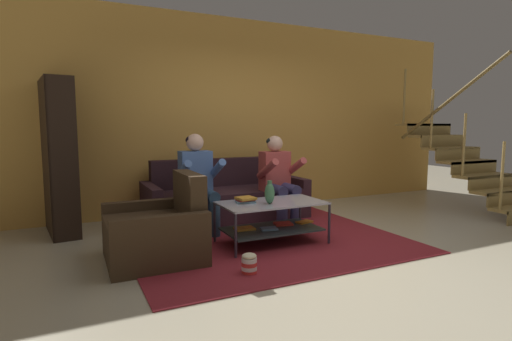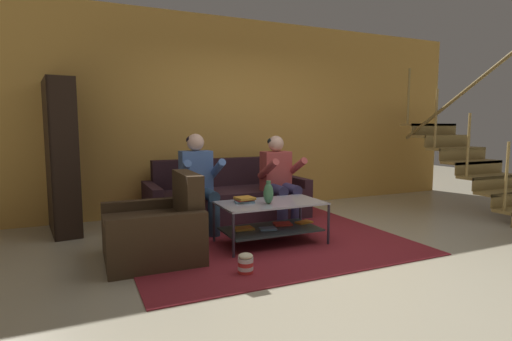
{
  "view_description": "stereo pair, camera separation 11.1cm",
  "coord_description": "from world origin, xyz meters",
  "px_view_note": "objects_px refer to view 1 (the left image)",
  "views": [
    {
      "loc": [
        -2.39,
        -3.3,
        1.29
      ],
      "look_at": [
        -0.34,
        0.96,
        0.76
      ],
      "focal_mm": 28.0,
      "sensor_mm": 36.0,
      "label": 1
    },
    {
      "loc": [
        -2.29,
        -3.34,
        1.29
      ],
      "look_at": [
        -0.34,
        0.96,
        0.76
      ],
      "focal_mm": 28.0,
      "sensor_mm": 36.0,
      "label": 2
    }
  ],
  "objects_px": {
    "vase": "(270,193)",
    "person_seated_left": "(198,179)",
    "book_stack": "(246,200)",
    "armchair": "(158,232)",
    "bookshelf": "(57,175)",
    "couch": "(225,199)",
    "person_seated_right": "(279,176)",
    "coffee_table": "(272,216)",
    "popcorn_tub": "(249,264)"
  },
  "relations": [
    {
      "from": "vase",
      "to": "person_seated_left",
      "type": "bearing_deg",
      "value": 120.2
    },
    {
      "from": "book_stack",
      "to": "armchair",
      "type": "height_order",
      "value": "armchair"
    },
    {
      "from": "person_seated_left",
      "to": "vase",
      "type": "height_order",
      "value": "person_seated_left"
    },
    {
      "from": "person_seated_left",
      "to": "bookshelf",
      "type": "xyz_separation_m",
      "value": [
        -1.53,
        0.68,
        0.06
      ]
    },
    {
      "from": "book_stack",
      "to": "bookshelf",
      "type": "bearing_deg",
      "value": 143.09
    },
    {
      "from": "book_stack",
      "to": "armchair",
      "type": "distance_m",
      "value": 1.0
    },
    {
      "from": "couch",
      "to": "person_seated_right",
      "type": "distance_m",
      "value": 0.84
    },
    {
      "from": "coffee_table",
      "to": "vase",
      "type": "height_order",
      "value": "vase"
    },
    {
      "from": "couch",
      "to": "coffee_table",
      "type": "height_order",
      "value": "couch"
    },
    {
      "from": "coffee_table",
      "to": "vase",
      "type": "xyz_separation_m",
      "value": [
        -0.07,
        -0.08,
        0.28
      ]
    },
    {
      "from": "person_seated_right",
      "to": "bookshelf",
      "type": "relative_size",
      "value": 0.63
    },
    {
      "from": "coffee_table",
      "to": "book_stack",
      "type": "distance_m",
      "value": 0.34
    },
    {
      "from": "vase",
      "to": "bookshelf",
      "type": "height_order",
      "value": "bookshelf"
    },
    {
      "from": "coffee_table",
      "to": "armchair",
      "type": "relative_size",
      "value": 1.24
    },
    {
      "from": "armchair",
      "to": "book_stack",
      "type": "bearing_deg",
      "value": 4.91
    },
    {
      "from": "couch",
      "to": "bookshelf",
      "type": "bearing_deg",
      "value": 175.63
    },
    {
      "from": "vase",
      "to": "bookshelf",
      "type": "bearing_deg",
      "value": 142.67
    },
    {
      "from": "vase",
      "to": "popcorn_tub",
      "type": "xyz_separation_m",
      "value": [
        -0.53,
        -0.64,
        -0.49
      ]
    },
    {
      "from": "person_seated_left",
      "to": "popcorn_tub",
      "type": "height_order",
      "value": "person_seated_left"
    },
    {
      "from": "person_seated_left",
      "to": "bookshelf",
      "type": "bearing_deg",
      "value": 156.05
    },
    {
      "from": "person_seated_right",
      "to": "book_stack",
      "type": "distance_m",
      "value": 1.07
    },
    {
      "from": "vase",
      "to": "couch",
      "type": "bearing_deg",
      "value": 88.34
    },
    {
      "from": "vase",
      "to": "popcorn_tub",
      "type": "bearing_deg",
      "value": -129.85
    },
    {
      "from": "coffee_table",
      "to": "popcorn_tub",
      "type": "bearing_deg",
      "value": -129.89
    },
    {
      "from": "person_seated_left",
      "to": "couch",
      "type": "bearing_deg",
      "value": 43.42
    },
    {
      "from": "coffee_table",
      "to": "book_stack",
      "type": "bearing_deg",
      "value": 161.0
    },
    {
      "from": "person_seated_left",
      "to": "popcorn_tub",
      "type": "bearing_deg",
      "value": -90.87
    },
    {
      "from": "bookshelf",
      "to": "coffee_table",
      "type": "bearing_deg",
      "value": -34.94
    },
    {
      "from": "coffee_table",
      "to": "popcorn_tub",
      "type": "distance_m",
      "value": 0.97
    },
    {
      "from": "popcorn_tub",
      "to": "coffee_table",
      "type": "bearing_deg",
      "value": 50.11
    },
    {
      "from": "coffee_table",
      "to": "armchair",
      "type": "distance_m",
      "value": 1.24
    },
    {
      "from": "book_stack",
      "to": "bookshelf",
      "type": "height_order",
      "value": "bookshelf"
    },
    {
      "from": "bookshelf",
      "to": "person_seated_right",
      "type": "bearing_deg",
      "value": -14.55
    },
    {
      "from": "couch",
      "to": "bookshelf",
      "type": "xyz_separation_m",
      "value": [
        -2.09,
        0.16,
        0.44
      ]
    },
    {
      "from": "person_seated_left",
      "to": "coffee_table",
      "type": "relative_size",
      "value": 1.05
    },
    {
      "from": "person_seated_right",
      "to": "vase",
      "type": "xyz_separation_m",
      "value": [
        -0.59,
        -0.88,
        -0.05
      ]
    },
    {
      "from": "person_seated_right",
      "to": "couch",
      "type": "bearing_deg",
      "value": 136.4
    },
    {
      "from": "person_seated_left",
      "to": "coffee_table",
      "type": "height_order",
      "value": "person_seated_left"
    },
    {
      "from": "coffee_table",
      "to": "armchair",
      "type": "height_order",
      "value": "armchair"
    },
    {
      "from": "vase",
      "to": "popcorn_tub",
      "type": "height_order",
      "value": "vase"
    },
    {
      "from": "coffee_table",
      "to": "armchair",
      "type": "xyz_separation_m",
      "value": [
        -1.24,
        0.01,
        -0.04
      ]
    },
    {
      "from": "person_seated_right",
      "to": "bookshelf",
      "type": "xyz_separation_m",
      "value": [
        -2.64,
        0.69,
        0.08
      ]
    },
    {
      "from": "popcorn_tub",
      "to": "book_stack",
      "type": "bearing_deg",
      "value": 67.86
    },
    {
      "from": "couch",
      "to": "vase",
      "type": "height_order",
      "value": "couch"
    },
    {
      "from": "couch",
      "to": "armchair",
      "type": "xyz_separation_m",
      "value": [
        -1.21,
        -1.31,
        -0.01
      ]
    },
    {
      "from": "armchair",
      "to": "popcorn_tub",
      "type": "distance_m",
      "value": 0.99
    },
    {
      "from": "vase",
      "to": "popcorn_tub",
      "type": "distance_m",
      "value": 0.97
    },
    {
      "from": "person_seated_left",
      "to": "popcorn_tub",
      "type": "distance_m",
      "value": 1.62
    },
    {
      "from": "bookshelf",
      "to": "armchair",
      "type": "relative_size",
      "value": 2.0
    },
    {
      "from": "bookshelf",
      "to": "couch",
      "type": "bearing_deg",
      "value": -4.37
    }
  ]
}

